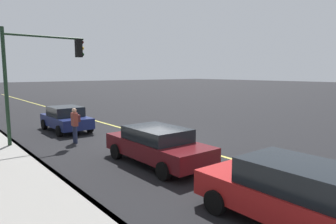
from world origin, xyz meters
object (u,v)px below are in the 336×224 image
(car_navy, at_px, (66,118))
(traffic_light_mast, at_px, (39,66))
(car_red, at_px, (293,193))
(pedestrian_with_backpack, at_px, (75,123))
(car_maroon, at_px, (157,145))

(car_navy, xyz_separation_m, traffic_light_mast, (-2.44, 2.03, 2.94))
(traffic_light_mast, bearing_deg, car_red, -170.91)
(car_red, relative_size, pedestrian_with_backpack, 2.54)
(car_red, xyz_separation_m, pedestrian_with_backpack, (10.79, 0.58, 0.21))
(car_maroon, relative_size, traffic_light_mast, 0.86)
(car_navy, relative_size, car_red, 0.91)
(car_maroon, height_order, car_red, car_red)
(car_red, distance_m, pedestrian_with_backpack, 10.81)
(pedestrian_with_backpack, distance_m, traffic_light_mast, 3.08)
(car_red, distance_m, traffic_light_mast, 12.12)
(car_maroon, distance_m, pedestrian_with_backpack, 5.29)
(car_red, height_order, traffic_light_mast, traffic_light_mast)
(car_maroon, distance_m, car_red, 5.64)
(car_maroon, height_order, pedestrian_with_backpack, pedestrian_with_backpack)
(car_navy, xyz_separation_m, car_red, (-14.06, 0.17, 0.05))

